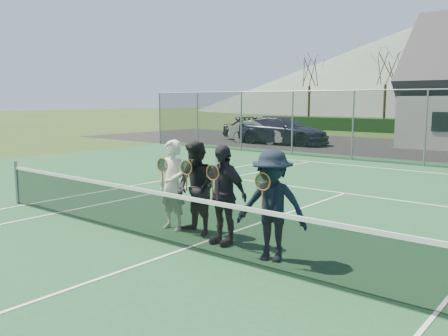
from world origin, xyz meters
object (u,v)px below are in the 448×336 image
Objects in this scene: car_b at (261,132)px; player_c at (223,194)px; player_b at (196,188)px; tennis_net at (185,220)px; car_a at (254,129)px; player_d at (272,206)px; player_a at (173,185)px; car_c at (283,131)px.

car_b is 20.46m from player_c.
tennis_net is at bearing -59.60° from player_b.
player_d is (13.73, -18.74, 0.20)m from car_a.
player_a is at bearing -175.67° from player_b.
player_a is (-1.08, 0.79, 0.38)m from tennis_net.
player_a is at bearing 175.43° from player_c.
car_c is at bearing 115.66° from player_a.
player_c is (0.77, -0.15, 0.00)m from player_b.
player_a is (11.17, -18.42, 0.20)m from car_a.
car_a is 0.36× the size of tennis_net.
tennis_net is 6.49× the size of player_a.
player_b is 1.00× the size of player_c.
player_c is (1.37, -0.11, -0.00)m from player_a.
tennis_net is 0.83m from player_c.
player_c is at bearing -143.98° from car_b.
player_d is at bearing -10.33° from player_b.
player_c is (0.29, 0.68, 0.38)m from tennis_net.
car_a is 2.36× the size of player_d.
player_a reaches higher than car_a.
tennis_net is at bearing -148.32° from car_a.
car_b is 2.31× the size of player_b.
player_b is 1.00× the size of player_d.
car_c reaches higher than car_a.
player_a and player_c have the same top height.
tennis_net is at bearing -145.65° from car_b.
player_b is at bearing 168.74° from player_c.
car_c is 0.48× the size of tennis_net.
player_c is 1.00× the size of player_d.
car_b is 19.92m from player_b.
tennis_net is at bearing -113.08° from player_c.
car_c is 19.43m from player_b.
player_a is (8.32, -17.31, 0.11)m from car_c.
tennis_net is (9.40, -18.10, -0.27)m from car_c.
car_b is 2.31× the size of player_a.
car_a is 2.36× the size of player_a.
car_a is at bearing 121.23° from player_a.
player_a and player_d have the same top height.
car_a is 1.02× the size of car_b.
player_d is (12.26, -17.40, 0.24)m from car_b.
car_c is at bearing 117.29° from player_b.
player_d is (10.87, -17.62, 0.11)m from car_c.
car_a is 22.78m from tennis_net.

